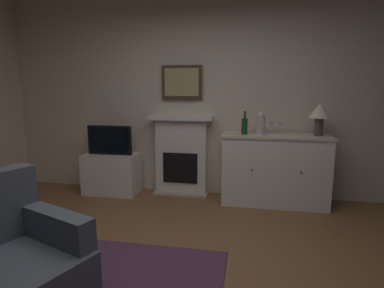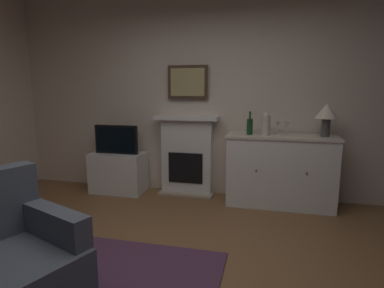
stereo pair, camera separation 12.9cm
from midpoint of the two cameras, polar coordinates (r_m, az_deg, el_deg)
name	(u,v)px [view 1 (the left image)]	position (r m, az deg, el deg)	size (l,w,h in m)	color
wall_rear	(211,90)	(4.34, 2.55, 9.69)	(5.93, 0.06, 2.89)	beige
fireplace_unit	(181,155)	(4.38, -2.77, -2.10)	(0.87, 0.30, 1.10)	white
framed_picture	(182,82)	(4.33, -2.75, 11.15)	(0.55, 0.04, 0.45)	#473323
sideboard_cabinet	(274,170)	(4.12, 13.88, -4.54)	(1.34, 0.49, 0.90)	white
table_lamp	(320,113)	(4.07, 21.35, 5.30)	(0.26, 0.26, 0.40)	#4C4742
wine_bottle	(245,126)	(3.98, 8.61, 3.29)	(0.08, 0.08, 0.29)	#193F1E
wine_glass_left	(271,125)	(4.05, 13.28, 3.46)	(0.07, 0.07, 0.16)	silver
wine_glass_center	(280,125)	(4.03, 14.86, 3.35)	(0.07, 0.07, 0.16)	silver
vase_decorative	(261,124)	(3.96, 11.45, 3.64)	(0.11, 0.11, 0.28)	beige
tv_cabinet	(112,173)	(4.62, -15.12, -5.19)	(0.75, 0.42, 0.57)	white
tv_set	(110,140)	(4.50, -15.53, 0.68)	(0.62, 0.07, 0.40)	black
armchair	(3,263)	(2.47, -32.42, -17.86)	(1.03, 1.00, 0.92)	#474C56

